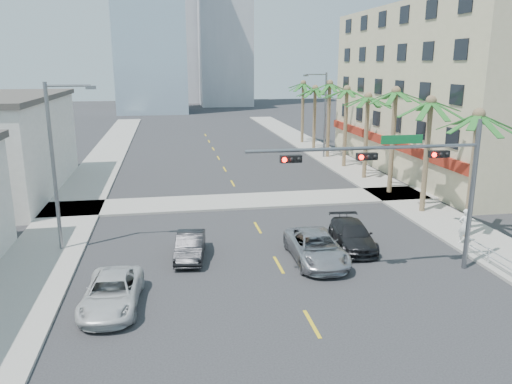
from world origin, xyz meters
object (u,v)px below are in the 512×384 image
car_parked_far (112,293)px  pedestrian (465,226)px  car_lane_right (352,235)px  car_lane_left (190,246)px  traffic_signal_mast (412,171)px  car_lane_center (316,247)px

car_parked_far → pedestrian: size_ratio=2.42×
pedestrian → car_lane_right: bearing=-4.6°
car_lane_left → pedestrian: size_ratio=2.02×
traffic_signal_mast → car_lane_right: bearing=107.7°
traffic_signal_mast → car_parked_far: size_ratio=2.32×
car_lane_right → pedestrian: bearing=-1.8°
traffic_signal_mast → car_parked_far: traffic_signal_mast is taller
traffic_signal_mast → car_lane_left: 11.68m
car_lane_left → car_lane_center: 6.54m
car_lane_center → pedestrian: (8.77, 0.77, 0.40)m
traffic_signal_mast → car_lane_right: 5.94m
traffic_signal_mast → pedestrian: traffic_signal_mast is taller
traffic_signal_mast → car_lane_center: 6.16m
car_lane_left → car_parked_far: bearing=-117.6°
car_lane_left → pedestrian: (15.11, -0.79, 0.48)m
traffic_signal_mast → car_lane_right: (-1.22, 3.84, -4.37)m
car_parked_far → car_lane_right: size_ratio=1.00×
traffic_signal_mast → car_lane_left: traffic_signal_mast is taller
traffic_signal_mast → car_lane_right: traffic_signal_mast is taller
traffic_signal_mast → car_parked_far: bearing=-175.0°
car_lane_left → car_lane_center: size_ratio=0.75×
traffic_signal_mast → car_parked_far: 14.34m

